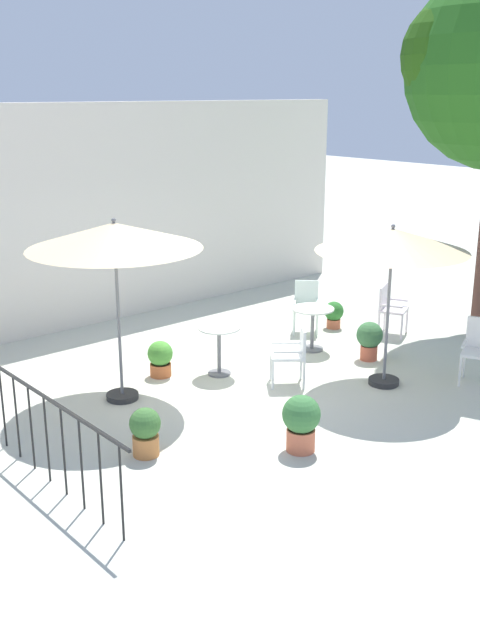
% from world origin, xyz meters
% --- Properties ---
extents(ground_plane, '(60.00, 60.00, 0.00)m').
position_xyz_m(ground_plane, '(0.00, 0.00, 0.00)').
color(ground_plane, beige).
extents(villa_facade, '(11.36, 0.30, 3.87)m').
position_xyz_m(villa_facade, '(0.00, 4.09, 1.94)').
color(villa_facade, silver).
rests_on(villa_facade, ground).
extents(terrace_railing, '(0.03, 4.79, 1.01)m').
position_xyz_m(terrace_railing, '(-3.64, -0.00, 0.68)').
color(terrace_railing, black).
rests_on(terrace_railing, ground).
extents(patio_umbrella_0, '(2.29, 2.29, 2.50)m').
position_xyz_m(patio_umbrella_0, '(-1.83, 0.67, 2.25)').
color(patio_umbrella_0, '#2D2D2D').
rests_on(patio_umbrella_0, ground).
extents(patio_umbrella_1, '(2.11, 2.11, 2.33)m').
position_xyz_m(patio_umbrella_1, '(1.31, -1.34, 2.08)').
color(patio_umbrella_1, '#2D2D2D').
rests_on(patio_umbrella_1, ground).
extents(cafe_table_0, '(0.68, 0.68, 0.71)m').
position_xyz_m(cafe_table_0, '(1.60, 0.37, 0.49)').
color(cafe_table_0, silver).
rests_on(cafe_table_0, ground).
extents(cafe_table_1, '(0.62, 0.62, 0.74)m').
position_xyz_m(cafe_table_1, '(-0.24, 0.51, 0.51)').
color(cafe_table_1, white).
rests_on(cafe_table_1, ground).
extents(patio_chair_0, '(0.59, 0.60, 0.94)m').
position_xyz_m(patio_chair_0, '(2.40, -2.18, 0.55)').
color(patio_chair_0, white).
rests_on(patio_chair_0, ground).
extents(patio_chair_1, '(0.64, 0.63, 0.85)m').
position_xyz_m(patio_chair_1, '(0.30, -0.49, 0.50)').
color(patio_chair_1, white).
rests_on(patio_chair_1, ground).
extents(patio_chair_2, '(0.61, 0.61, 0.89)m').
position_xyz_m(patio_chair_2, '(2.22, 1.11, 0.51)').
color(patio_chair_2, white).
rests_on(patio_chair_2, ground).
extents(patio_chair_3, '(0.63, 0.60, 0.87)m').
position_xyz_m(patio_chair_3, '(3.19, 0.06, 0.52)').
color(patio_chair_3, white).
rests_on(patio_chair_3, ground).
extents(potted_plant_0, '(0.45, 0.45, 0.69)m').
position_xyz_m(potted_plant_0, '(-1.08, -2.01, 0.38)').
color(potted_plant_0, '#CE6949').
rests_on(potted_plant_0, ground).
extents(potted_plant_1, '(0.34, 0.34, 0.48)m').
position_xyz_m(potted_plant_1, '(2.74, 0.92, 0.27)').
color(potted_plant_1, '#B95E3E').
rests_on(potted_plant_1, ground).
extents(potted_plant_2, '(0.41, 0.41, 0.62)m').
position_xyz_m(potted_plant_2, '(1.94, -0.54, 0.35)').
color(potted_plant_2, '#C15A3F').
rests_on(potted_plant_2, ground).
extents(potted_plant_3, '(0.37, 0.37, 0.58)m').
position_xyz_m(potted_plant_3, '(-2.51, -0.92, 0.31)').
color(potted_plant_3, '#BE743C').
rests_on(potted_plant_3, ground).
extents(potted_plant_4, '(0.38, 0.38, 0.54)m').
position_xyz_m(potted_plant_4, '(-0.94, 1.03, 0.29)').
color(potted_plant_4, '#BF6133').
rests_on(potted_plant_4, ground).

